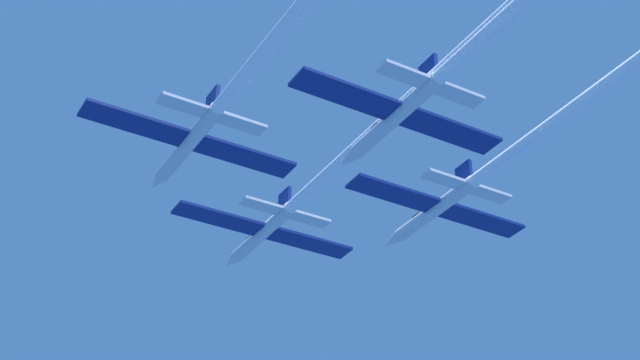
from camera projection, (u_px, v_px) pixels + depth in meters
jet_lead at (355, 149)px, 81.23m from camera, size 19.12×61.51×3.17m
jet_right_wing at (564, 115)px, 76.16m from camera, size 19.12×61.80×3.17m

